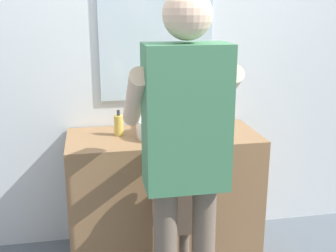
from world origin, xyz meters
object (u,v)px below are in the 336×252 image
(toothbrush_cup, at_px, (217,122))
(adult_parent, at_px, (185,139))
(child_toddler, at_px, (176,212))
(soap_bottle, at_px, (119,125))

(toothbrush_cup, height_order, adult_parent, adult_parent)
(toothbrush_cup, xyz_separation_m, adult_parent, (-0.39, -0.74, 0.13))
(adult_parent, bearing_deg, child_toddler, 86.71)
(toothbrush_cup, relative_size, soap_bottle, 1.25)
(toothbrush_cup, xyz_separation_m, soap_bottle, (-0.66, -0.02, 0.02))
(soap_bottle, distance_m, child_toddler, 0.67)
(soap_bottle, xyz_separation_m, child_toddler, (0.28, -0.45, -0.41))
(toothbrush_cup, bearing_deg, child_toddler, -128.79)
(toothbrush_cup, relative_size, child_toddler, 0.25)
(adult_parent, bearing_deg, soap_bottle, 110.29)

